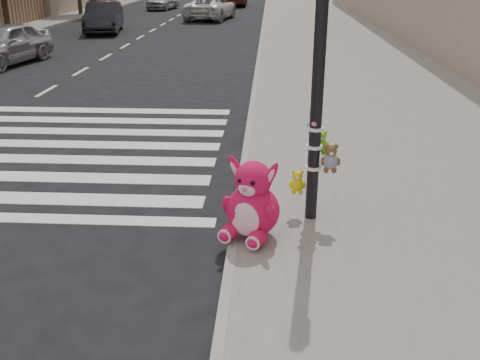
# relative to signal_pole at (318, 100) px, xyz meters

# --- Properties ---
(ground) EXTENTS (120.00, 120.00, 0.00)m
(ground) POSITION_rel_signal_pole_xyz_m (-2.62, -1.81, -1.82)
(ground) COLOR black
(ground) RESTS_ON ground
(sidewalk_near) EXTENTS (7.00, 80.00, 0.14)m
(sidewalk_near) POSITION_rel_signal_pole_xyz_m (2.38, 8.19, -1.75)
(sidewalk_near) COLOR slate
(sidewalk_near) RESTS_ON ground
(curb_edge) EXTENTS (0.12, 80.00, 0.15)m
(curb_edge) POSITION_rel_signal_pole_xyz_m (-1.07, 8.19, -1.75)
(curb_edge) COLOR gray
(curb_edge) RESTS_ON ground
(signal_pole) EXTENTS (0.68, 0.48, 4.00)m
(signal_pole) POSITION_rel_signal_pole_xyz_m (0.00, 0.00, 0.00)
(signal_pole) COLOR black
(signal_pole) RESTS_ON sidewalk_near
(pink_bunny) EXTENTS (0.91, 0.98, 1.09)m
(pink_bunny) POSITION_rel_signal_pole_xyz_m (-0.83, -0.61, -1.24)
(pink_bunny) COLOR #D8124D
(pink_bunny) RESTS_ON sidewalk_near
(red_teddy) EXTENTS (0.15, 0.14, 0.18)m
(red_teddy) POSITION_rel_signal_pole_xyz_m (-0.74, -0.06, -1.60)
(red_teddy) COLOR #A8102E
(red_teddy) RESTS_ON sidewalk_near
(car_silver_far) EXTENTS (2.46, 4.57, 1.48)m
(car_silver_far) POSITION_rel_signal_pole_xyz_m (-10.26, 12.34, -1.08)
(car_silver_far) COLOR #9E9FA3
(car_silver_far) RESTS_ON ground
(car_dark_far) EXTENTS (2.43, 4.92, 1.55)m
(car_dark_far) POSITION_rel_signal_pole_xyz_m (-9.45, 22.07, -1.05)
(car_dark_far) COLOR black
(car_dark_far) RESTS_ON ground
(car_white_near) EXTENTS (3.26, 5.62, 1.47)m
(car_white_near) POSITION_rel_signal_pole_xyz_m (-4.53, 29.23, -1.09)
(car_white_near) COLOR silver
(car_white_near) RESTS_ON ground
(car_silver_deep) EXTENTS (2.27, 4.21, 1.36)m
(car_silver_deep) POSITION_rel_signal_pole_xyz_m (-9.12, 36.87, -1.14)
(car_silver_deep) COLOR #A0A0A4
(car_silver_deep) RESTS_ON ground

